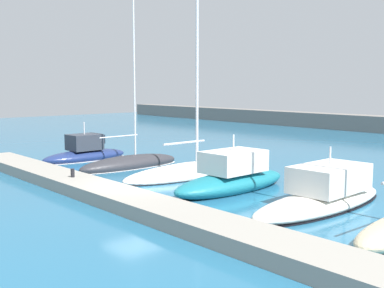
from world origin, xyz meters
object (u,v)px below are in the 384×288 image
motorboat_navy_nearest (85,153)px  sailboat_charcoal_second (130,164)px  dock_bollard (73,173)px  sailboat_white_third (194,170)px  motorboat_ivory_fifth (324,194)px  motorboat_teal_fourth (232,177)px

motorboat_navy_nearest → sailboat_charcoal_second: 4.79m
motorboat_navy_nearest → dock_bollard: (8.08, -5.18, 0.32)m
sailboat_white_third → motorboat_ivory_fifth: 9.63m
motorboat_teal_fourth → motorboat_ivory_fifth: (4.96, 0.64, -0.14)m
sailboat_charcoal_second → dock_bollard: 6.71m
motorboat_navy_nearest → dock_bollard: size_ratio=14.86×
sailboat_charcoal_second → dock_bollard: size_ratio=28.89×
motorboat_navy_nearest → sailboat_charcoal_second: bearing=-83.9°
motorboat_ivory_fifth → dock_bollard: motorboat_ivory_fifth is taller
sailboat_charcoal_second → dock_bollard: sailboat_charcoal_second is taller
sailboat_white_third → dock_bollard: size_ratio=42.31×
motorboat_navy_nearest → dock_bollard: 9.61m
motorboat_navy_nearest → motorboat_teal_fourth: 13.79m
sailboat_white_third → dock_bollard: (-1.07, -7.41, 0.58)m
motorboat_navy_nearest → motorboat_ivory_fifth: motorboat_navy_nearest is taller
motorboat_ivory_fifth → sailboat_white_third: bearing=83.1°
sailboat_white_third → motorboat_teal_fourth: sailboat_white_third is taller
dock_bollard → motorboat_ivory_fifth: bearing=31.7°
sailboat_white_third → sailboat_charcoal_second: bearing=109.6°
motorboat_navy_nearest → sailboat_white_third: size_ratio=0.35×
sailboat_charcoal_second → motorboat_ivory_fifth: 14.02m
motorboat_teal_fourth → dock_bollard: size_ratio=17.20×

